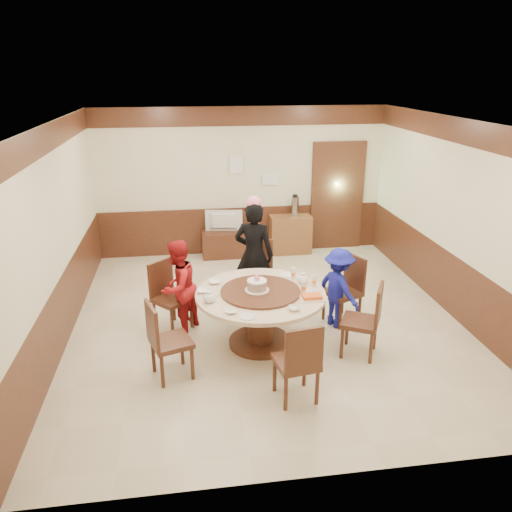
{
  "coord_description": "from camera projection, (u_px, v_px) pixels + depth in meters",
  "views": [
    {
      "loc": [
        -1.09,
        -6.38,
        3.43
      ],
      "look_at": [
        -0.19,
        -0.24,
        1.1
      ],
      "focal_mm": 35.0,
      "sensor_mm": 36.0,
      "label": 1
    }
  ],
  "objects": [
    {
      "name": "tv_stand",
      "position": [
        224.0,
        244.0,
        9.67
      ],
      "size": [
        0.85,
        0.45,
        0.5
      ],
      "primitive_type": "cube",
      "color": "#442215",
      "rests_on": "ground"
    },
    {
      "name": "side_cabinet",
      "position": [
        290.0,
        234.0,
        9.83
      ],
      "size": [
        0.8,
        0.4,
        0.75
      ],
      "primitive_type": "cube",
      "color": "brown",
      "rests_on": "ground"
    },
    {
      "name": "banquet_table",
      "position": [
        260.0,
        308.0,
        6.46
      ],
      "size": [
        1.67,
        1.67,
        0.78
      ],
      "color": "#442215",
      "rests_on": "ground"
    },
    {
      "name": "television",
      "position": [
        224.0,
        221.0,
        9.51
      ],
      "size": [
        0.72,
        0.19,
        0.41
      ],
      "primitive_type": "imported",
      "rotation": [
        0.0,
        0.0,
        3.0
      ],
      "color": "gray",
      "rests_on": "tv_stand"
    },
    {
      "name": "notice_left",
      "position": [
        236.0,
        164.0,
        9.37
      ],
      "size": [
        0.25,
        0.0,
        0.35
      ],
      "primitive_type": "cube",
      "color": "white",
      "rests_on": "room"
    },
    {
      "name": "bowl_1",
      "position": [
        294.0,
        308.0,
        5.91
      ],
      "size": [
        0.15,
        0.15,
        0.05
      ],
      "primitive_type": "imported",
      "color": "white",
      "rests_on": "banquet_table"
    },
    {
      "name": "birthday_cake",
      "position": [
        257.0,
        285.0,
        6.34
      ],
      "size": [
        0.31,
        0.31,
        0.21
      ],
      "color": "white",
      "rests_on": "banquet_table"
    },
    {
      "name": "chair_4",
      "position": [
        296.0,
        375.0,
        5.44
      ],
      "size": [
        0.5,
        0.51,
        0.97
      ],
      "rotation": [
        0.0,
        0.0,
        6.44
      ],
      "color": "#442215",
      "rests_on": "ground"
    },
    {
      "name": "chair_5",
      "position": [
        361.0,
        333.0,
        6.3
      ],
      "size": [
        0.6,
        0.6,
        0.97
      ],
      "rotation": [
        0.0,
        0.0,
        7.36
      ],
      "color": "#442215",
      "rests_on": "ground"
    },
    {
      "name": "saucer_far",
      "position": [
        287.0,
        275.0,
        6.9
      ],
      "size": [
        0.18,
        0.18,
        0.01
      ],
      "primitive_type": "cylinder",
      "color": "white",
      "rests_on": "banquet_table"
    },
    {
      "name": "person_blue",
      "position": [
        338.0,
        288.0,
        6.93
      ],
      "size": [
        0.71,
        0.86,
        1.15
      ],
      "primitive_type": "imported",
      "rotation": [
        0.0,
        0.0,
        2.02
      ],
      "color": "#161A92",
      "rests_on": "ground"
    },
    {
      "name": "bottle_0",
      "position": [
        304.0,
        287.0,
        6.34
      ],
      "size": [
        0.06,
        0.06,
        0.16
      ],
      "primitive_type": "cylinder",
      "color": "white",
      "rests_on": "banquet_table"
    },
    {
      "name": "room",
      "position": [
        268.0,
        250.0,
        6.9
      ],
      "size": [
        6.0,
        6.04,
        2.84
      ],
      "color": "beige",
      "rests_on": "ground"
    },
    {
      "name": "person_red",
      "position": [
        178.0,
        287.0,
        6.76
      ],
      "size": [
        0.78,
        0.81,
        1.32
      ],
      "primitive_type": "imported",
      "rotation": [
        0.0,
        0.0,
        4.1
      ],
      "color": "#A6161B",
      "rests_on": "ground"
    },
    {
      "name": "bowl_0",
      "position": [
        215.0,
        282.0,
        6.65
      ],
      "size": [
        0.16,
        0.16,
        0.04
      ],
      "primitive_type": "imported",
      "color": "white",
      "rests_on": "banquet_table"
    },
    {
      "name": "bowl_2",
      "position": [
        231.0,
        312.0,
        5.84
      ],
      "size": [
        0.14,
        0.14,
        0.03
      ],
      "primitive_type": "imported",
      "color": "white",
      "rests_on": "banquet_table"
    },
    {
      "name": "bottle_2",
      "position": [
        293.0,
        274.0,
        6.76
      ],
      "size": [
        0.06,
        0.06,
        0.16
      ],
      "primitive_type": "cylinder",
      "color": "white",
      "rests_on": "banquet_table"
    },
    {
      "name": "notice_right",
      "position": [
        270.0,
        179.0,
        9.56
      ],
      "size": [
        0.3,
        0.0,
        0.22
      ],
      "primitive_type": "cube",
      "color": "white",
      "rests_on": "room"
    },
    {
      "name": "chair_2",
      "position": [
        172.0,
        308.0,
        6.94
      ],
      "size": [
        0.62,
        0.62,
        0.97
      ],
      "rotation": [
        0.0,
        0.0,
        3.89
      ],
      "color": "#442215",
      "rests_on": "ground"
    },
    {
      "name": "teapot_right",
      "position": [
        303.0,
        279.0,
        6.63
      ],
      "size": [
        0.17,
        0.15,
        0.13
      ],
      "primitive_type": "ellipsoid",
      "color": "white",
      "rests_on": "banquet_table"
    },
    {
      "name": "chair_0",
      "position": [
        343.0,
        301.0,
        7.15
      ],
      "size": [
        0.59,
        0.58,
        0.97
      ],
      "rotation": [
        0.0,
        0.0,
        1.99
      ],
      "color": "#442215",
      "rests_on": "ground"
    },
    {
      "name": "bottle_1",
      "position": [
        314.0,
        281.0,
        6.52
      ],
      "size": [
        0.06,
        0.06,
        0.16
      ],
      "primitive_type": "cylinder",
      "color": "white",
      "rests_on": "banquet_table"
    },
    {
      "name": "bowl_4",
      "position": [
        203.0,
        291.0,
        6.38
      ],
      "size": [
        0.16,
        0.16,
        0.04
      ],
      "primitive_type": "imported",
      "color": "white",
      "rests_on": "banquet_table"
    },
    {
      "name": "bowl_3",
      "position": [
        315.0,
        293.0,
        6.31
      ],
      "size": [
        0.14,
        0.14,
        0.04
      ],
      "primitive_type": "imported",
      "color": "white",
      "rests_on": "banquet_table"
    },
    {
      "name": "saucer_near",
      "position": [
        248.0,
        317.0,
        5.74
      ],
      "size": [
        0.18,
        0.18,
        0.01
      ],
      "primitive_type": "cylinder",
      "color": "white",
      "rests_on": "banquet_table"
    },
    {
      "name": "teapot_left",
      "position": [
        209.0,
        298.0,
        6.09
      ],
      "size": [
        0.17,
        0.15,
        0.13
      ],
      "primitive_type": "ellipsoid",
      "color": "white",
      "rests_on": "banquet_table"
    },
    {
      "name": "chair_3",
      "position": [
        170.0,
        353.0,
        5.85
      ],
      "size": [
        0.56,
        0.56,
        0.97
      ],
      "rotation": [
        0.0,
        0.0,
        5.04
      ],
      "color": "#442215",
      "rests_on": "ground"
    },
    {
      "name": "thermos",
      "position": [
        295.0,
        206.0,
        9.64
      ],
      "size": [
        0.15,
        0.15,
        0.38
      ],
      "primitive_type": "cylinder",
      "color": "silver",
      "rests_on": "side_cabinet"
    },
    {
      "name": "person_standing",
      "position": [
        254.0,
        255.0,
        7.49
      ],
      "size": [
        0.7,
        0.58,
        1.63
      ],
      "primitive_type": "imported",
      "rotation": [
        0.0,
        0.0,
        2.76
      ],
      "color": "black",
      "rests_on": "ground"
    },
    {
      "name": "shrimp_platter",
      "position": [
        312.0,
        297.0,
        6.18
      ],
      "size": [
        0.3,
        0.2,
        0.06
      ],
      "color": "white",
      "rests_on": "banquet_table"
    },
    {
      "name": "chair_1",
      "position": [
        262.0,
        285.0,
        7.69
      ],
      "size": [
        0.47,
        0.48,
        0.97
      ],
      "rotation": [
        0.0,
        0.0,
        3.22
      ],
      "color": "#442215",
      "rests_on": "ground"
    }
  ]
}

